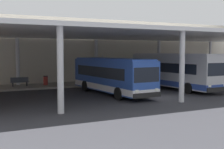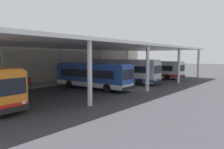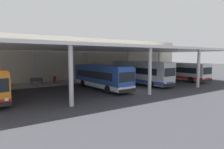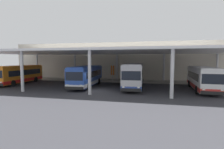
# 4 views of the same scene
# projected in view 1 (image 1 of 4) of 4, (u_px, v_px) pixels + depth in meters

# --- Properties ---
(ground_plane) EXTENTS (200.00, 200.00, 0.00)m
(ground_plane) POSITION_uv_depth(u_px,v_px,m) (161.00, 97.00, 24.43)
(ground_plane) COLOR #333338
(platform_kerb) EXTENTS (42.00, 4.50, 0.18)m
(platform_kerb) POSITION_uv_depth(u_px,v_px,m) (102.00, 83.00, 34.92)
(platform_kerb) COLOR gray
(platform_kerb) RESTS_ON ground
(station_building_facade) EXTENTS (48.00, 1.60, 7.80)m
(station_building_facade) POSITION_uv_depth(u_px,v_px,m) (91.00, 51.00, 37.53)
(station_building_facade) COLOR beige
(station_building_facade) RESTS_ON ground
(canopy_shelter) EXTENTS (40.00, 17.00, 5.55)m
(canopy_shelter) POSITION_uv_depth(u_px,v_px,m) (129.00, 36.00, 28.94)
(canopy_shelter) COLOR silver
(canopy_shelter) RESTS_ON ground
(bus_second_bay) EXTENTS (3.20, 10.67, 3.17)m
(bus_second_bay) POSITION_uv_depth(u_px,v_px,m) (111.00, 75.00, 26.34)
(bus_second_bay) COLOR #284CA8
(bus_second_bay) RESTS_ON ground
(bus_middle_bay) EXTENTS (3.07, 11.43, 3.57)m
(bus_middle_bay) POSITION_uv_depth(u_px,v_px,m) (173.00, 71.00, 30.06)
(bus_middle_bay) COLOR #B7B7BC
(bus_middle_bay) RESTS_ON ground
(bench_waiting) EXTENTS (1.80, 0.45, 0.92)m
(bench_waiting) POSITION_uv_depth(u_px,v_px,m) (20.00, 82.00, 30.79)
(bench_waiting) COLOR #4C515B
(bench_waiting) RESTS_ON platform_kerb
(trash_bin) EXTENTS (0.52, 0.52, 0.98)m
(trash_bin) POSITION_uv_depth(u_px,v_px,m) (46.00, 80.00, 32.09)
(trash_bin) COLOR maroon
(trash_bin) RESTS_ON platform_kerb
(banner_sign) EXTENTS (0.70, 0.12, 3.20)m
(banner_sign) POSITION_uv_depth(u_px,v_px,m) (103.00, 67.00, 33.91)
(banner_sign) COLOR #B2B2B7
(banner_sign) RESTS_ON platform_kerb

